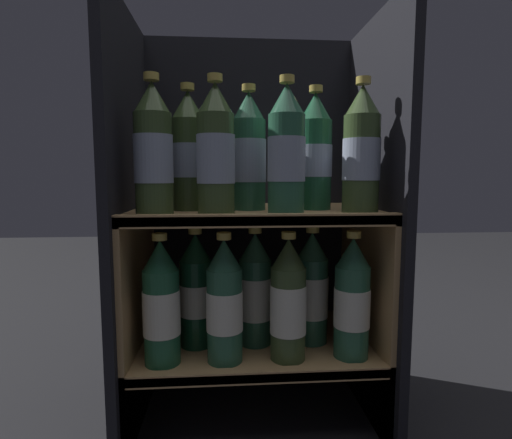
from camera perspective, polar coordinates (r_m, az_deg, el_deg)
name	(u,v)px	position (r m, az deg, el deg)	size (l,w,h in m)	color
fridge_back_wall	(249,213)	(1.11, -0.95, 1.00)	(0.58, 0.02, 0.92)	black
fridge_side_left	(130,221)	(0.94, -17.60, -0.22)	(0.02, 0.39, 0.92)	black
fridge_side_right	(373,219)	(0.98, 16.39, 0.07)	(0.02, 0.39, 0.92)	black
shelf_lower	(255,353)	(1.00, -0.20, -18.49)	(0.54, 0.35, 0.18)	tan
shelf_upper	(254,266)	(0.93, -0.22, -6.68)	(0.54, 0.35, 0.49)	tan
bottle_upper_front_0	(153,152)	(0.81, -14.46, 9.35)	(0.08, 0.08, 0.27)	#384C28
bottle_upper_front_1	(216,152)	(0.80, -5.78, 9.56)	(0.08, 0.08, 0.27)	#384C28
bottle_upper_front_2	(286,152)	(0.81, 4.37, 9.56)	(0.08, 0.08, 0.27)	#285B42
bottle_upper_front_3	(361,152)	(0.85, 14.82, 9.24)	(0.08, 0.08, 0.27)	#384C28
bottle_upper_back_0	(189,154)	(0.89, -9.61, 9.25)	(0.08, 0.08, 0.27)	#384C28
bottle_upper_back_1	(249,154)	(0.89, -1.03, 9.29)	(0.08, 0.08, 0.27)	#285B42
bottle_upper_back_2	(315,154)	(0.91, 8.42, 9.22)	(0.08, 0.08, 0.27)	#1E5638
bottle_lower_front_0	(161,305)	(0.85, -13.36, -11.86)	(0.08, 0.08, 0.27)	#1E5638
bottle_lower_front_1	(225,304)	(0.84, -4.52, -11.91)	(0.08, 0.08, 0.27)	#285B42
bottle_lower_front_2	(288,303)	(0.85, 4.61, -11.75)	(0.08, 0.08, 0.27)	#384C28
bottle_lower_front_3	(352,301)	(0.88, 13.55, -11.20)	(0.08, 0.08, 0.27)	#285B42
bottle_lower_back_0	(196,292)	(0.93, -8.55, -10.25)	(0.08, 0.08, 0.27)	#144228
bottle_lower_back_1	(254,292)	(0.93, -0.34, -10.25)	(0.08, 0.08, 0.27)	#285B42
bottle_lower_back_2	(312,290)	(0.94, 7.96, -9.98)	(0.08, 0.08, 0.27)	#285B42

